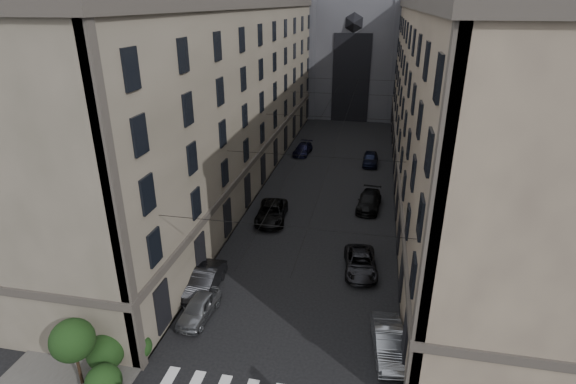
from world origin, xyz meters
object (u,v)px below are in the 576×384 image
Objects in this scene: car_right_near at (389,342)px; car_right_midnear at (360,263)px; car_left_near at (199,308)px; car_right_midfar at (369,201)px; car_left_midnear at (205,281)px; car_right_far at (370,159)px; car_left_far at (303,149)px; gothic_tower at (359,6)px; car_left_midfar at (272,212)px.

car_right_near is 8.46m from car_right_midnear.
car_right_midfar is at bearing 65.87° from car_left_near.
car_left_midnear is 1.06× the size of car_right_far.
car_right_midnear reaches higher than car_left_far.
car_right_midnear is (-2.00, 8.22, -0.08)m from car_right_near.
gothic_tower is 59.39m from car_right_midnear.
gothic_tower is at bearing 85.51° from car_left_far.
gothic_tower reaches higher than car_left_far.
car_right_near is (12.40, -3.67, -0.01)m from car_left_midnear.
gothic_tower is at bearing 84.45° from car_left_midnear.
car_left_midfar reaches higher than car_right_midfar.
car_left_midfar is 1.19× the size of car_left_far.
car_right_near is 0.92× the size of car_right_midfar.
car_right_far is at bearing -82.64° from gothic_tower.
car_right_midnear is (8.40, -6.97, -0.08)m from car_left_midfar.
car_left_midnear is (-6.20, -61.26, -17.02)m from gothic_tower.
car_left_midfar is at bearing 88.71° from car_left_near.
car_left_near is at bearing -112.96° from car_right_midfar.
car_left_midfar is at bearing -84.45° from car_left_far.
car_right_near is 32.49m from car_right_far.
car_left_midfar is 1.08× the size of car_right_midfar.
car_right_midfar is at bearing 21.34° from car_left_midfar.
car_left_midfar reaches higher than car_left_far.
car_left_midfar is 19.74m from car_left_far.
car_right_midfar is (4.46, -45.38, -17.06)m from gothic_tower.
car_left_far is (1.57, 31.26, -0.11)m from car_left_midnear.
car_left_midnear is 1.02× the size of car_left_far.
car_left_midnear is 1.02× the size of car_right_near.
car_left_near is at bearing -148.99° from car_right_midnear.
car_right_near is (10.40, -15.19, 0.00)m from car_left_midfar.
car_right_midnear is (9.75, 7.32, -0.01)m from car_left_near.
car_left_midfar reaches higher than car_right_midnear.
car_left_near is 0.75× the size of car_left_midfar.
car_left_midnear is 11.35m from car_right_midnear.
car_left_far is (0.92, 34.03, -0.03)m from car_left_near.
car_left_far is 1.04× the size of car_right_far.
car_left_near reaches higher than car_left_far.
car_right_far is at bearing 86.42° from car_right_near.
car_left_midnear is at bearing -88.58° from car_left_far.
car_right_near is at bearing -82.21° from car_right_midnear.
car_right_midfar is at bearing 87.96° from car_right_near.
car_right_midnear is (10.40, 4.55, -0.09)m from car_left_midnear.
car_right_midnear is at bearing -89.65° from car_right_far.
car_right_near is at bearing -16.26° from car_left_midnear.
car_right_midfar is (-1.73, 19.55, -0.03)m from car_right_near.
gothic_tower is 34.86m from car_left_far.
gothic_tower is at bearing 97.71° from car_right_far.
gothic_tower is 36.94m from car_right_far.
car_right_midfar is (10.02, 18.65, 0.04)m from car_left_near.
gothic_tower is at bearing 88.36° from car_right_midnear.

